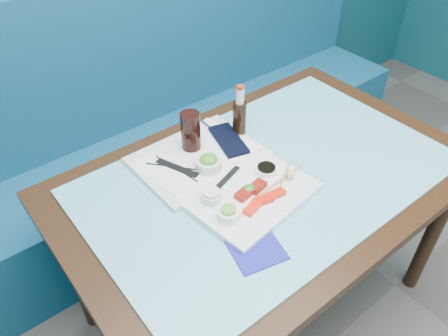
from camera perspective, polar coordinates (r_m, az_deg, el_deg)
booth_bench at (r=2.26m, az=-9.45°, el=2.94°), size 3.00×0.56×1.17m
dining_table at (r=1.54m, az=5.64°, el=-3.33°), size 1.40×0.90×0.75m
glass_top at (r=1.48m, az=5.86°, el=-0.90°), size 1.22×0.76×0.01m
sashimi_plate at (r=1.39m, az=3.71°, el=-3.55°), size 0.42×0.32×0.02m
salmon_left at (r=1.32m, az=3.69°, el=-5.24°), size 0.07×0.05×0.02m
salmon_mid at (r=1.35m, az=5.15°, el=-4.17°), size 0.07×0.04×0.01m
salmon_right at (r=1.37m, az=6.83°, el=-3.36°), size 0.06×0.04×0.01m
tuna_left at (r=1.36m, az=2.66°, el=-3.40°), size 0.06×0.05×0.02m
tuna_right at (r=1.39m, az=4.39°, el=-2.41°), size 0.07×0.05×0.02m
seaweed_garnish at (r=1.37m, az=3.32°, el=-2.76°), size 0.05×0.05×0.02m
ramekin_wasabi at (r=1.29m, az=0.60°, el=-6.02°), size 0.09×0.09×0.03m
wasabi_fill at (r=1.28m, az=0.60°, el=-5.44°), size 0.06×0.06×0.01m
ramekin_ginger at (r=1.35m, az=-1.65°, el=-3.78°), size 0.07×0.07×0.03m
ginger_fill at (r=1.33m, az=-1.66°, el=-3.21°), size 0.06×0.06×0.01m
soy_dish at (r=1.46m, az=5.55°, el=-0.20°), size 0.08×0.08×0.01m
soy_fill at (r=1.45m, az=5.58°, el=0.10°), size 0.07×0.07×0.01m
lemon_wedge at (r=1.43m, az=8.93°, el=-0.80°), size 0.05×0.05×0.04m
chopstick_sleeve at (r=1.43m, az=0.51°, el=-1.18°), size 0.12×0.06×0.00m
wooden_chopstick_a at (r=1.43m, az=7.46°, el=-1.55°), size 0.22×0.03×0.01m
wooden_chopstick_b at (r=1.43m, az=7.74°, el=-1.39°), size 0.17×0.11×0.01m
serving_tray at (r=1.53m, az=-3.36°, el=1.33°), size 0.43×0.33×0.02m
paper_placemat at (r=1.52m, az=-3.38°, el=1.60°), size 0.43×0.34×0.00m
seaweed_bowl at (r=1.46m, az=-2.00°, el=0.52°), size 0.12×0.12×0.04m
seaweed_salad at (r=1.45m, az=-2.02°, el=1.15°), size 0.08×0.08×0.03m
cola_glass at (r=1.52m, az=-4.39°, el=4.82°), size 0.09×0.09×0.14m
navy_pouch at (r=1.58m, az=0.59°, el=3.69°), size 0.13×0.21×0.01m
fork at (r=1.65m, az=-1.88°, el=5.28°), size 0.02×0.10×0.01m
black_chopstick_a at (r=1.48m, az=-6.27°, el=-0.05°), size 0.04×0.20×0.01m
black_chopstick_b at (r=1.48m, az=-6.01°, el=0.08°), size 0.15×0.17×0.01m
tray_sleeve at (r=1.48m, az=-6.14°, el=-0.00°), size 0.09×0.16×0.00m
cola_bottle_body at (r=1.61m, az=2.02°, el=6.34°), size 0.07×0.07×0.14m
cola_bottle_neck at (r=1.55m, az=2.10°, el=9.39°), size 0.03×0.03×0.06m
cola_bottle_cap at (r=1.53m, az=2.13°, el=10.48°), size 0.03×0.03×0.01m
blue_napkin at (r=1.25m, az=4.17°, el=-10.45°), size 0.17×0.17×0.01m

